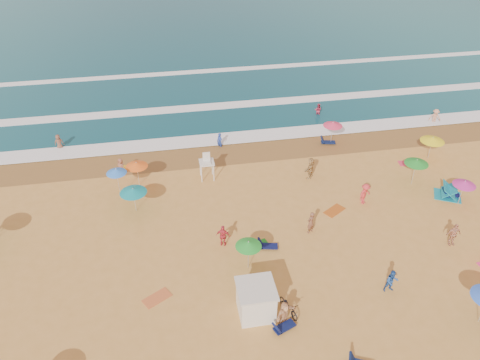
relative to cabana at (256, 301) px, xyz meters
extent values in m
plane|color=gold|center=(-1.00, 5.50, -1.00)|extent=(220.00, 220.00, 0.00)
plane|color=olive|center=(-1.00, 18.00, -0.99)|extent=(220.00, 220.00, 0.00)
cube|color=white|center=(-1.00, 20.50, -0.90)|extent=(200.00, 2.20, 0.05)
cube|color=white|center=(-1.00, 27.50, -0.90)|extent=(200.00, 1.60, 0.05)
cube|color=white|center=(-1.00, 37.50, -0.90)|extent=(200.00, 1.20, 0.05)
cube|color=white|center=(0.00, 0.00, 0.00)|extent=(2.00, 2.00, 2.00)
cube|color=silver|center=(0.00, 0.00, 1.06)|extent=(2.20, 2.20, 0.12)
imported|color=black|center=(1.90, -0.30, -0.52)|extent=(1.22, 1.94, 0.96)
cone|color=#F2355E|center=(10.88, 18.00, 1.06)|extent=(1.76, 1.76, 0.35)
cone|color=green|center=(15.20, 10.57, 1.19)|extent=(1.88, 1.88, 0.35)
cone|color=#CD2D92|center=(17.54, 7.50, 0.95)|extent=(1.70, 1.70, 0.35)
cone|color=#347CEE|center=(-8.21, 13.21, 1.31)|extent=(1.56, 1.56, 0.35)
cone|color=orange|center=(-6.72, 14.36, 1.00)|extent=(1.78, 1.78, 0.35)
cone|color=teal|center=(-6.97, 10.98, 0.90)|extent=(2.00, 2.00, 0.35)
cone|color=yellow|center=(18.53, 14.02, 0.93)|extent=(2.06, 2.06, 0.35)
cone|color=green|center=(0.26, 3.68, 1.06)|extent=(1.67, 1.67, 0.35)
cube|color=#0D1345|center=(1.96, 5.24, -0.83)|extent=(1.39, 0.82, 0.34)
cube|color=#0E1747|center=(1.37, -1.42, -0.83)|extent=(1.42, 1.01, 0.34)
cube|color=#0E124A|center=(17.48, 8.44, -0.83)|extent=(1.38, 0.80, 0.34)
cube|color=#0D1B45|center=(10.63, 18.00, -0.83)|extent=(1.39, 0.83, 0.34)
cube|color=gold|center=(-7.48, 17.06, -0.98)|extent=(1.81, 1.11, 0.03)
cube|color=#CD6230|center=(-5.70, 2.12, -0.98)|extent=(1.90, 1.60, 0.03)
cube|color=#B75416|center=(7.83, 8.35, -0.98)|extent=(1.90, 1.64, 0.03)
cube|color=#228721|center=(1.23, 5.59, -0.98)|extent=(1.87, 1.28, 0.03)
cube|color=#E73653|center=(16.46, 13.52, -0.98)|extent=(1.80, 1.09, 0.03)
imported|color=#E4AC77|center=(1.43, -1.02, -0.16)|extent=(1.57, 1.25, 1.67)
imported|color=tan|center=(22.41, 20.04, -0.36)|extent=(1.29, 0.96, 1.79)
imported|color=#C6314E|center=(11.52, 23.89, -0.50)|extent=(0.91, 0.86, 1.49)
imported|color=#9D5E48|center=(-8.15, 16.25, -0.24)|extent=(0.85, 0.87, 1.51)
imported|color=tan|center=(7.30, 13.01, -0.08)|extent=(1.46, 1.68, 1.83)
imported|color=brown|center=(5.26, 6.34, -0.12)|extent=(0.77, 0.70, 1.77)
imported|color=#DC3746|center=(-1.02, 6.08, -0.15)|extent=(1.07, 0.72, 1.70)
imported|color=#233EA4|center=(0.60, 19.29, -0.45)|extent=(0.67, 0.69, 1.59)
imported|color=tan|center=(14.49, 3.42, -0.12)|extent=(1.05, 0.47, 1.77)
imported|color=#224F9F|center=(8.52, 0.21, -0.18)|extent=(0.82, 0.65, 1.64)
imported|color=brown|center=(-13.88, 21.55, -0.43)|extent=(0.82, 0.55, 1.65)
imported|color=#E23839|center=(10.35, 8.85, -0.11)|extent=(1.32, 1.15, 1.77)
camera|label=1|loc=(-4.10, -17.68, 21.18)|focal=35.00mm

